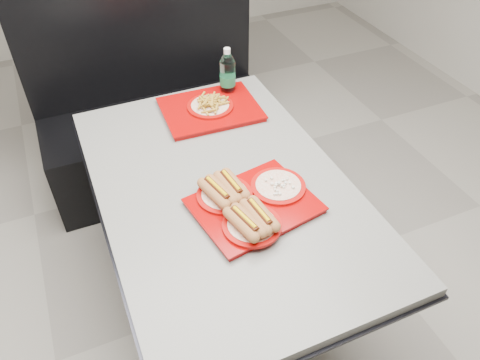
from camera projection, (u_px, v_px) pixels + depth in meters
name	position (u px, v px, depth m)	size (l,w,h in m)	color
ground	(227.00, 299.00, 2.25)	(6.00, 6.00, 0.00)	gray
diner_table	(224.00, 215.00, 1.86)	(0.92, 1.42, 0.75)	black
booth_bench	(155.00, 113.00, 2.73)	(1.30, 0.57, 1.35)	black
tray_near	(250.00, 203.00, 1.63)	(0.46, 0.39, 0.09)	#930404
tray_far	(210.00, 107.00, 2.10)	(0.44, 0.35, 0.08)	#930404
water_bottle	(228.00, 75.00, 2.16)	(0.07, 0.07, 0.23)	silver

